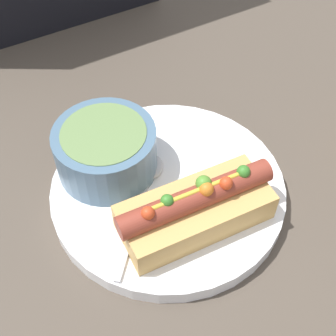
% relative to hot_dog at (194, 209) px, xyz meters
% --- Properties ---
extents(ground_plane, '(4.00, 4.00, 0.00)m').
position_rel_hot_dog_xyz_m(ground_plane, '(0.00, 0.06, -0.04)').
color(ground_plane, '#4C4238').
extents(dinner_plate, '(0.27, 0.27, 0.02)m').
position_rel_hot_dog_xyz_m(dinner_plate, '(0.00, 0.06, -0.03)').
color(dinner_plate, white).
rests_on(dinner_plate, ground_plane).
extents(hot_dog, '(0.17, 0.08, 0.06)m').
position_rel_hot_dog_xyz_m(hot_dog, '(0.00, 0.00, 0.00)').
color(hot_dog, tan).
rests_on(hot_dog, dinner_plate).
extents(soup_bowl, '(0.12, 0.12, 0.06)m').
position_rel_hot_dog_xyz_m(soup_bowl, '(-0.05, 0.12, 0.01)').
color(soup_bowl, slate).
rests_on(soup_bowl, dinner_plate).
extents(spoon, '(0.13, 0.14, 0.01)m').
position_rel_hot_dog_xyz_m(spoon, '(-0.02, 0.07, -0.02)').
color(spoon, '#B7B7BC').
rests_on(spoon, dinner_plate).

